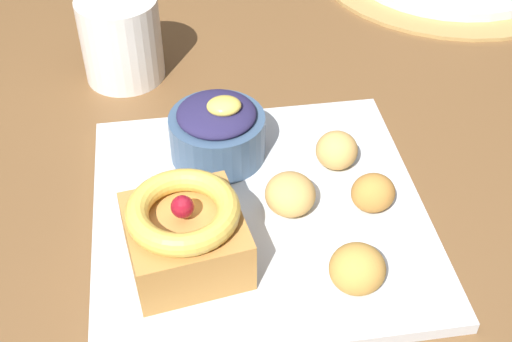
% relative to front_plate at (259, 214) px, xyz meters
% --- Properties ---
extents(dining_table, '(1.46, 1.07, 0.73)m').
position_rel_front_plate_xyz_m(dining_table, '(0.06, 0.22, -0.09)').
color(dining_table, brown).
rests_on(dining_table, ground_plane).
extents(front_plate, '(0.29, 0.29, 0.01)m').
position_rel_front_plate_xyz_m(front_plate, '(0.00, 0.00, 0.00)').
color(front_plate, silver).
rests_on(front_plate, dining_table).
extents(cake_slice, '(0.10, 0.10, 0.07)m').
position_rel_front_plate_xyz_m(cake_slice, '(-0.07, -0.05, 0.04)').
color(cake_slice, '#B77F3D').
rests_on(cake_slice, front_plate).
extents(berry_ramekin, '(0.09, 0.09, 0.07)m').
position_rel_front_plate_xyz_m(berry_ramekin, '(-0.03, 0.08, 0.04)').
color(berry_ramekin, '#3D5675').
rests_on(berry_ramekin, front_plate).
extents(fritter_front, '(0.04, 0.04, 0.04)m').
position_rel_front_plate_xyz_m(fritter_front, '(0.10, -0.01, 0.02)').
color(fritter_front, '#BC7F38').
rests_on(fritter_front, front_plate).
extents(fritter_middle, '(0.04, 0.05, 0.04)m').
position_rel_front_plate_xyz_m(fritter_middle, '(0.03, -0.00, 0.02)').
color(fritter_middle, tan).
rests_on(fritter_middle, front_plate).
extents(fritter_back, '(0.04, 0.04, 0.04)m').
position_rel_front_plate_xyz_m(fritter_back, '(0.06, -0.10, 0.03)').
color(fritter_back, gold).
rests_on(fritter_back, front_plate).
extents(fritter_extra, '(0.04, 0.04, 0.04)m').
position_rel_front_plate_xyz_m(fritter_extra, '(0.08, 0.05, 0.02)').
color(fritter_extra, tan).
rests_on(fritter_extra, front_plate).
extents(coffee_mug, '(0.09, 0.09, 0.10)m').
position_rel_front_plate_xyz_m(coffee_mug, '(-0.12, 0.25, 0.04)').
color(coffee_mug, silver).
rests_on(coffee_mug, dining_table).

